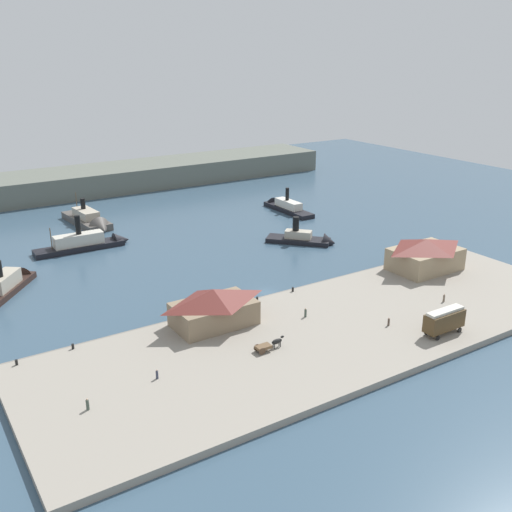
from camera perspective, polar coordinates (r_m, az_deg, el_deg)
ground_plane at (r=123.78m, az=1.00°, el=-3.54°), size 320.00×320.00×0.00m
quay_promenade at (r=107.62m, az=7.55°, el=-7.08°), size 110.00×36.00×1.20m
seawall_edge at (r=120.85m, az=1.95°, el=-3.88°), size 110.00×0.80×1.00m
ferry_shed_central_terminal at (r=105.93m, az=-4.12°, el=-4.93°), size 14.73×9.06×6.93m
ferry_shed_customs_shed at (r=137.12m, az=16.10°, el=0.17°), size 15.37×10.80×7.17m
street_tram at (r=108.00m, az=17.79°, el=-5.90°), size 8.05×2.78×4.55m
horse_cart at (r=98.33m, az=1.22°, el=-8.61°), size 5.49×1.69×1.87m
pedestrian_walking_east at (r=110.13m, az=4.82°, el=-5.51°), size 0.44×0.44×1.77m
pedestrian_standing_center at (r=121.87m, az=17.75°, el=-3.92°), size 0.40×0.40×1.63m
pedestrian_walking_west at (r=86.88m, az=-16.01°, el=-13.67°), size 0.44×0.44×1.79m
pedestrian_at_waters_edge at (r=91.84m, az=-9.57°, el=-11.26°), size 0.38×0.38×1.56m
pedestrian_by_tram at (r=109.17m, az=12.74°, el=-6.25°), size 0.38×0.38×1.55m
mooring_post_east at (r=103.45m, az=-17.33°, el=-8.37°), size 0.44×0.44×0.90m
mooring_post_west at (r=116.42m, az=0.11°, el=-4.20°), size 0.44×0.44×0.90m
mooring_post_center_east at (r=101.58m, az=-22.20°, el=-9.53°), size 0.44×0.44×0.90m
mooring_post_center_west at (r=121.19m, az=3.59°, el=-3.25°), size 0.44×0.44×0.90m
ferry_moored_east at (r=135.14m, az=-22.77°, el=-2.42°), size 16.47×19.45×9.73m
ferry_moored_west at (r=156.04m, az=-15.90°, el=1.26°), size 24.37×5.40×10.62m
ferry_near_quay at (r=186.53m, az=2.70°, el=4.84°), size 4.79×22.93×9.01m
ferry_approaching_west at (r=175.57m, az=-15.76°, el=3.24°), size 8.81×23.89×10.34m
ferry_departing_north at (r=154.82m, az=5.01°, el=1.64°), size 16.02×16.68×8.75m
far_headland at (r=218.82m, az=-15.28°, el=7.12°), size 180.00×24.00×8.00m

